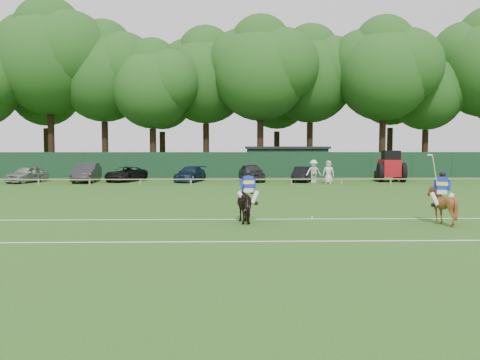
{
  "coord_description": "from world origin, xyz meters",
  "views": [
    {
      "loc": [
        -0.17,
        -22.28,
        3.11
      ],
      "look_at": [
        0.5,
        3.0,
        1.4
      ],
      "focal_mm": 38.0,
      "sensor_mm": 36.0,
      "label": 1
    }
  ],
  "objects_px": {
    "hatch_grey": "(251,173)",
    "suv_black": "(126,174)",
    "horse_dark": "(248,203)",
    "spectator_left": "(314,172)",
    "sedan_navy": "(190,174)",
    "estate_black": "(302,174)",
    "sedan_silver": "(27,174)",
    "polo_ball": "(312,218)",
    "spectator_mid": "(314,173)",
    "spectator_right": "(328,172)",
    "utility_shed": "(286,161)",
    "horse_chestnut": "(442,205)",
    "sedan_grey": "(86,173)",
    "tractor": "(390,167)"
  },
  "relations": [
    {
      "from": "spectator_left",
      "to": "spectator_mid",
      "type": "distance_m",
      "value": 0.13
    },
    {
      "from": "hatch_grey",
      "to": "suv_black",
      "type": "bearing_deg",
      "value": 170.82
    },
    {
      "from": "spectator_left",
      "to": "horse_dark",
      "type": "bearing_deg",
      "value": -111.9
    },
    {
      "from": "sedan_silver",
      "to": "suv_black",
      "type": "bearing_deg",
      "value": 27.42
    },
    {
      "from": "spectator_mid",
      "to": "spectator_right",
      "type": "distance_m",
      "value": 1.22
    },
    {
      "from": "sedan_navy",
      "to": "hatch_grey",
      "type": "distance_m",
      "value": 5.32
    },
    {
      "from": "horse_chestnut",
      "to": "utility_shed",
      "type": "distance_m",
      "value": 32.65
    },
    {
      "from": "spectator_right",
      "to": "horse_chestnut",
      "type": "bearing_deg",
      "value": -71.89
    },
    {
      "from": "sedan_navy",
      "to": "sedan_silver",
      "type": "bearing_deg",
      "value": -162.45
    },
    {
      "from": "spectator_mid",
      "to": "utility_shed",
      "type": "bearing_deg",
      "value": 106.13
    },
    {
      "from": "estate_black",
      "to": "spectator_left",
      "type": "height_order",
      "value": "spectator_left"
    },
    {
      "from": "spectator_mid",
      "to": "spectator_right",
      "type": "relative_size",
      "value": 0.9
    },
    {
      "from": "suv_black",
      "to": "hatch_grey",
      "type": "distance_m",
      "value": 10.97
    },
    {
      "from": "horse_chestnut",
      "to": "spectator_right",
      "type": "relative_size",
      "value": 0.8
    },
    {
      "from": "sedan_silver",
      "to": "hatch_grey",
      "type": "height_order",
      "value": "hatch_grey"
    },
    {
      "from": "hatch_grey",
      "to": "spectator_mid",
      "type": "xyz_separation_m",
      "value": [
        5.1,
        -2.33,
        0.08
      ]
    },
    {
      "from": "spectator_mid",
      "to": "hatch_grey",
      "type": "bearing_deg",
      "value": 165.53
    },
    {
      "from": "spectator_right",
      "to": "tractor",
      "type": "height_order",
      "value": "tractor"
    },
    {
      "from": "sedan_silver",
      "to": "suv_black",
      "type": "relative_size",
      "value": 0.9
    },
    {
      "from": "horse_dark",
      "to": "suv_black",
      "type": "height_order",
      "value": "horse_dark"
    },
    {
      "from": "spectator_right",
      "to": "horse_dark",
      "type": "bearing_deg",
      "value": -92.03
    },
    {
      "from": "horse_chestnut",
      "to": "spectator_mid",
      "type": "relative_size",
      "value": 0.9
    },
    {
      "from": "hatch_grey",
      "to": "polo_ball",
      "type": "xyz_separation_m",
      "value": [
        1.48,
        -22.8,
        -0.72
      ]
    },
    {
      "from": "horse_dark",
      "to": "hatch_grey",
      "type": "xyz_separation_m",
      "value": [
        1.3,
        23.78,
        -0.01
      ]
    },
    {
      "from": "spectator_left",
      "to": "sedan_navy",
      "type": "bearing_deg",
      "value": 163.06
    },
    {
      "from": "horse_chestnut",
      "to": "estate_black",
      "type": "xyz_separation_m",
      "value": [
        -1.96,
        24.0,
        -0.12
      ]
    },
    {
      "from": "spectator_right",
      "to": "polo_ball",
      "type": "relative_size",
      "value": 21.06
    },
    {
      "from": "sedan_silver",
      "to": "spectator_left",
      "type": "xyz_separation_m",
      "value": [
        24.14,
        -1.39,
        0.26
      ]
    },
    {
      "from": "sedan_navy",
      "to": "utility_shed",
      "type": "distance_m",
      "value": 12.48
    },
    {
      "from": "sedan_silver",
      "to": "horse_dark",
      "type": "bearing_deg",
      "value": -33.29
    },
    {
      "from": "sedan_silver",
      "to": "estate_black",
      "type": "xyz_separation_m",
      "value": [
        23.46,
        0.41,
        -0.06
      ]
    },
    {
      "from": "sedan_navy",
      "to": "polo_ball",
      "type": "bearing_deg",
      "value": -58.73
    },
    {
      "from": "spectator_mid",
      "to": "tractor",
      "type": "xyz_separation_m",
      "value": [
        6.9,
        1.74,
        0.43
      ]
    },
    {
      "from": "suv_black",
      "to": "estate_black",
      "type": "relative_size",
      "value": 1.18
    },
    {
      "from": "spectator_left",
      "to": "suv_black",
      "type": "bearing_deg",
      "value": 165.32
    },
    {
      "from": "sedan_navy",
      "to": "hatch_grey",
      "type": "relative_size",
      "value": 1.0
    },
    {
      "from": "suv_black",
      "to": "spectator_right",
      "type": "distance_m",
      "value": 17.45
    },
    {
      "from": "horse_chestnut",
      "to": "sedan_silver",
      "type": "height_order",
      "value": "horse_chestnut"
    },
    {
      "from": "horse_dark",
      "to": "estate_black",
      "type": "height_order",
      "value": "horse_dark"
    },
    {
      "from": "spectator_right",
      "to": "spectator_left",
      "type": "bearing_deg",
      "value": 169.23
    },
    {
      "from": "sedan_grey",
      "to": "utility_shed",
      "type": "height_order",
      "value": "utility_shed"
    },
    {
      "from": "hatch_grey",
      "to": "polo_ball",
      "type": "bearing_deg",
      "value": -93.78
    },
    {
      "from": "horse_dark",
      "to": "sedan_silver",
      "type": "height_order",
      "value": "horse_dark"
    },
    {
      "from": "horse_dark",
      "to": "spectator_mid",
      "type": "relative_size",
      "value": 1.09
    },
    {
      "from": "suv_black",
      "to": "horse_chestnut",
      "type": "bearing_deg",
      "value": -36.27
    },
    {
      "from": "polo_ball",
      "to": "horse_dark",
      "type": "bearing_deg",
      "value": -160.62
    },
    {
      "from": "horse_dark",
      "to": "spectator_left",
      "type": "bearing_deg",
      "value": -116.14
    },
    {
      "from": "sedan_grey",
      "to": "spectator_right",
      "type": "relative_size",
      "value": 2.61
    },
    {
      "from": "spectator_mid",
      "to": "polo_ball",
      "type": "bearing_deg",
      "value": -89.97
    },
    {
      "from": "estate_black",
      "to": "sedan_navy",
      "type": "bearing_deg",
      "value": -166.06
    }
  ]
}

